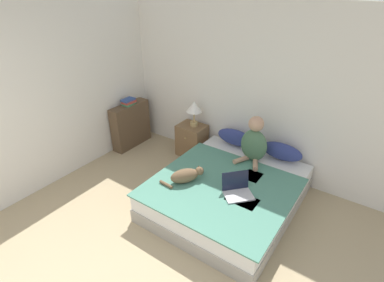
# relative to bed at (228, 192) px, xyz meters

# --- Properties ---
(wall_back) EXTENTS (5.60, 0.05, 2.55)m
(wall_back) POSITION_rel_bed_xyz_m (-0.13, 1.08, 1.07)
(wall_back) COLOR silver
(wall_back) RESTS_ON ground_plane
(wall_side) EXTENTS (0.05, 4.48, 2.55)m
(wall_side) POSITION_rel_bed_xyz_m (-2.46, -0.68, 1.07)
(wall_side) COLOR silver
(wall_side) RESTS_ON ground_plane
(bed) EXTENTS (1.74, 2.02, 0.42)m
(bed) POSITION_rel_bed_xyz_m (0.00, 0.00, 0.00)
(bed) COLOR #9E998E
(bed) RESTS_ON ground_plane
(pillow_near) EXTENTS (0.60, 0.20, 0.26)m
(pillow_near) POSITION_rel_bed_xyz_m (-0.38, 0.89, 0.34)
(pillow_near) COLOR navy
(pillow_near) RESTS_ON bed
(pillow_far) EXTENTS (0.60, 0.20, 0.26)m
(pillow_far) POSITION_rel_bed_xyz_m (0.38, 0.89, 0.34)
(pillow_far) COLOR navy
(pillow_far) RESTS_ON bed
(person_sitting) EXTENTS (0.39, 0.38, 0.69)m
(person_sitting) POSITION_rel_bed_xyz_m (0.05, 0.62, 0.51)
(person_sitting) COLOR #476B4C
(person_sitting) RESTS_ON bed
(cat_tabby) EXTENTS (0.43, 0.46, 0.19)m
(cat_tabby) POSITION_rel_bed_xyz_m (-0.44, -0.36, 0.31)
(cat_tabby) COLOR brown
(cat_tabby) RESTS_ON bed
(laptop_open) EXTENTS (0.45, 0.45, 0.25)m
(laptop_open) POSITION_rel_bed_xyz_m (0.23, -0.20, 0.27)
(laptop_open) COLOR #B7B7BC
(laptop_open) RESTS_ON bed
(nightstand) EXTENTS (0.47, 0.39, 0.56)m
(nightstand) POSITION_rel_bed_xyz_m (-1.17, 0.82, 0.07)
(nightstand) COLOR brown
(nightstand) RESTS_ON ground_plane
(table_lamp) EXTENTS (0.26, 0.26, 0.43)m
(table_lamp) POSITION_rel_bed_xyz_m (-1.13, 0.84, 0.67)
(table_lamp) COLOR tan
(table_lamp) RESTS_ON nightstand
(bookshelf) EXTENTS (0.22, 0.78, 0.80)m
(bookshelf) POSITION_rel_bed_xyz_m (-2.29, 0.48, 0.19)
(bookshelf) COLOR brown
(bookshelf) RESTS_ON ground_plane
(book_stack_top) EXTENTS (0.18, 0.25, 0.11)m
(book_stack_top) POSITION_rel_bed_xyz_m (-2.29, 0.48, 0.64)
(book_stack_top) COLOR #3D7A51
(book_stack_top) RESTS_ON bookshelf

